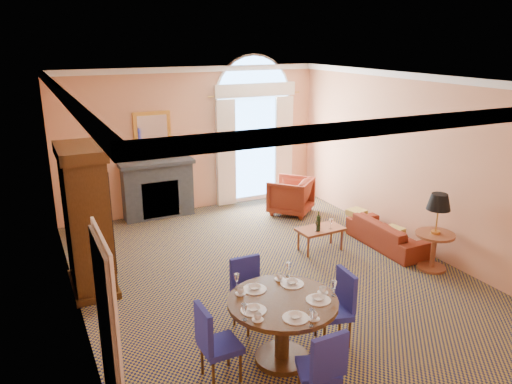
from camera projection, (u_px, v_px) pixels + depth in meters
name	position (u px, v px, depth m)	size (l,w,h in m)	color
ground	(269.00, 274.00, 8.37)	(7.50, 7.50, 0.00)	#13163B
room_envelope	(250.00, 119.00, 8.18)	(6.04, 7.52, 3.45)	#E69B6D
armoire	(87.00, 222.00, 7.60)	(0.66, 1.17, 2.29)	#3A220D
dining_table	(282.00, 316.00, 5.95)	(1.32, 1.32, 1.03)	#3A220D
dining_chair_north	(248.00, 288.00, 6.77)	(0.49, 0.49, 0.96)	navy
dining_chair_south	(323.00, 365.00, 5.17)	(0.55, 0.55, 0.96)	navy
dining_chair_east	(339.00, 302.00, 6.39)	(0.52, 0.52, 0.96)	navy
dining_chair_west	(213.00, 339.00, 5.62)	(0.45, 0.44, 0.96)	navy
sofa	(388.00, 234.00, 9.40)	(1.75, 0.68, 0.51)	maroon
armchair	(291.00, 196.00, 11.14)	(0.86, 0.89, 0.81)	maroon
coffee_table	(321.00, 229.00, 9.17)	(0.88, 0.51, 0.81)	brown
side_table	(437.00, 223.00, 8.30)	(0.65, 0.65, 1.32)	brown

